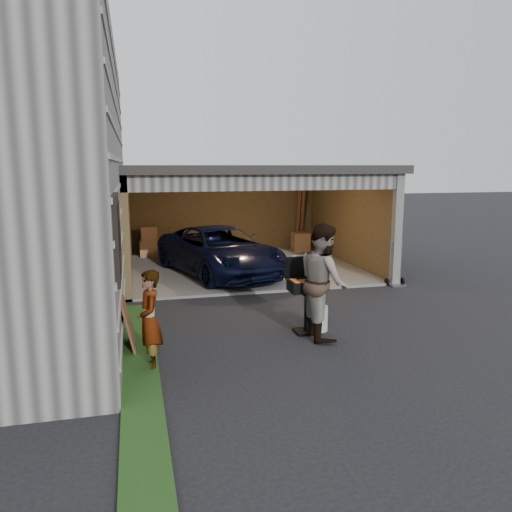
% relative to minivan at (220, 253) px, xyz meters
% --- Properties ---
extents(ground, '(80.00, 80.00, 0.00)m').
position_rel_minivan_xyz_m(ground, '(0.08, -5.52, -0.62)').
color(ground, black).
rests_on(ground, ground).
extents(groundcover_strip, '(0.50, 8.00, 0.06)m').
position_rel_minivan_xyz_m(groundcover_strip, '(-2.17, -6.52, -0.59)').
color(groundcover_strip, '#193814').
rests_on(groundcover_strip, ground).
extents(garage, '(6.80, 6.30, 2.90)m').
position_rel_minivan_xyz_m(garage, '(0.84, 1.27, 1.25)').
color(garage, '#605E59').
rests_on(garage, ground).
extents(minivan, '(3.26, 4.89, 1.25)m').
position_rel_minivan_xyz_m(minivan, '(0.00, 0.00, 0.00)').
color(minivan, black).
rests_on(minivan, ground).
extents(woman, '(0.39, 0.56, 1.46)m').
position_rel_minivan_xyz_m(woman, '(-2.02, -5.79, 0.11)').
color(woman, silver).
rests_on(woman, ground).
extents(man, '(0.79, 0.98, 1.95)m').
position_rel_minivan_xyz_m(man, '(0.88, -5.07, 0.35)').
color(man, '#422B1A').
rests_on(man, ground).
extents(bbq_grill, '(0.59, 0.52, 1.32)m').
position_rel_minivan_xyz_m(bbq_grill, '(0.68, -4.77, 0.17)').
color(bbq_grill, black).
rests_on(bbq_grill, ground).
extents(propane_tank, '(0.33, 0.33, 0.45)m').
position_rel_minivan_xyz_m(propane_tank, '(0.95, -4.76, -0.40)').
color(propane_tank, silver).
rests_on(propane_tank, ground).
extents(plywood_panel, '(0.21, 0.75, 0.82)m').
position_rel_minivan_xyz_m(plywood_panel, '(-2.32, -4.94, -0.21)').
color(plywood_panel, '#5B2F1F').
rests_on(plywood_panel, ground).
extents(hand_truck, '(0.46, 0.35, 1.12)m').
position_rel_minivan_xyz_m(hand_truck, '(3.98, -2.05, -0.41)').
color(hand_truck, slate).
rests_on(hand_truck, ground).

